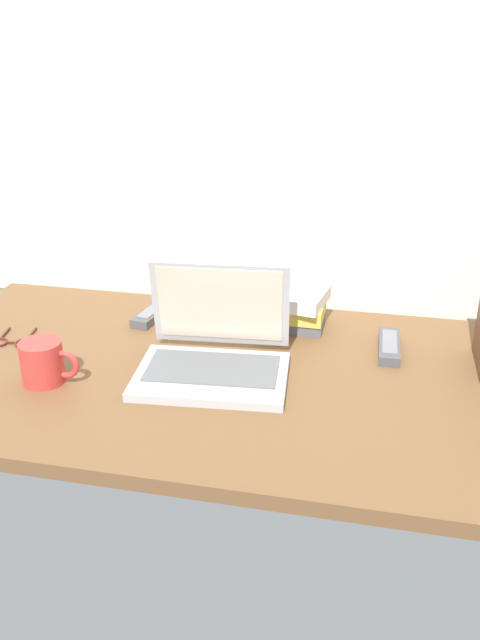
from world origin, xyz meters
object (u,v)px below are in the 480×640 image
at_px(laptop, 215,350).
at_px(remote_control_near, 389,346).
at_px(eyeglasses, 12,342).
at_px(book_stack, 290,307).
at_px(coffee_mug, 44,362).
at_px(remote_control_far, 154,313).

relative_size(laptop, remote_control_near, 2.04).
relative_size(eyeglasses, book_stack, 0.65).
relative_size(coffee_mug, remote_control_far, 0.75).
relative_size(remote_control_far, book_stack, 0.90).
xyz_separation_m(remote_control_far, eyeglasses, (-0.27, -0.21, -0.01)).
xyz_separation_m(remote_control_near, eyeglasses, (-0.85, -0.14, -0.01)).
height_order(coffee_mug, book_stack, book_stack).
xyz_separation_m(coffee_mug, remote_control_far, (0.11, 0.36, -0.03)).
bearing_deg(eyeglasses, remote_control_near, 9.56).
distance_m(coffee_mug, eyeglasses, 0.22).
bearing_deg(book_stack, remote_control_far, -176.21).
relative_size(laptop, book_stack, 1.79).
height_order(coffee_mug, remote_control_near, coffee_mug).
distance_m(coffee_mug, book_stack, 0.59).
bearing_deg(eyeglasses, laptop, -2.94).
bearing_deg(remote_control_far, laptop, -47.23).
distance_m(coffee_mug, remote_control_far, 0.38).
height_order(remote_control_near, eyeglasses, remote_control_near).
distance_m(laptop, book_stack, 0.29).
bearing_deg(eyeglasses, book_stack, 20.85).
relative_size(remote_control_near, remote_control_far, 0.97).
bearing_deg(coffee_mug, laptop, 20.52).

